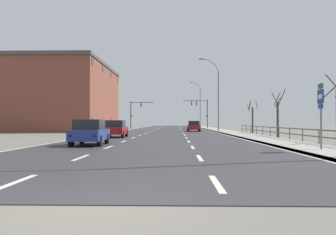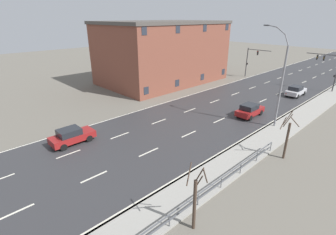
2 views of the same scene
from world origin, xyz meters
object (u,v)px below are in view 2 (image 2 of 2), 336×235
Objects in this scene: traffic_signal_right at (329,65)px; car_near_left at (72,136)px; brick_building at (163,52)px; car_near_right at (250,110)px; street_lamp_midground at (280,81)px; traffic_signal_left at (251,58)px; car_far_left at (296,91)px.

car_near_left is (-10.76, -38.19, -3.33)m from traffic_signal_right.
car_near_right is at bearing -12.49° from brick_building.
traffic_signal_right is at bearing 92.06° from street_lamp_midground.
traffic_signal_left is 1.38× the size of car_near_left.
brick_building reaches higher than street_lamp_midground.
car_far_left is (11.59, -6.54, -2.95)m from traffic_signal_left.
traffic_signal_left reaches higher than car_near_right.
street_lamp_midground is 14.71m from car_far_left.
car_far_left is 0.19× the size of brick_building.
brick_building is (-20.76, 4.60, 4.56)m from car_near_right.
car_near_left is 1.00× the size of car_near_right.
traffic_signal_right reaches higher than car_near_left.
traffic_signal_right reaches higher than traffic_signal_left.
traffic_signal_right is (-0.73, 20.22, -1.04)m from street_lamp_midground.
traffic_signal_right is 39.82m from car_near_left.
brick_building reaches higher than car_near_left.
traffic_signal_right is 19.85m from car_near_right.
street_lamp_midground reaches higher than car_near_right.
brick_building reaches higher than car_far_left.
brick_building is (-21.28, -8.32, 4.56)m from car_far_left.
car_far_left is 23.30m from brick_building.
street_lamp_midground is at bearing -78.49° from car_far_left.
car_far_left is 1.00× the size of car_near_left.
traffic_signal_right is at bearing 32.31° from brick_building.
brick_building is (-9.69, -14.86, 1.61)m from traffic_signal_left.
car_far_left is at bearing -108.02° from traffic_signal_right.
brick_building is (-24.11, 5.43, 0.19)m from street_lamp_midground.
street_lamp_midground is 20.26m from traffic_signal_right.
traffic_signal_left is 1.39× the size of car_near_right.
car_near_right is (-3.35, 0.83, -4.37)m from street_lamp_midground.
traffic_signal_left is at bearing 56.89° from brick_building.
traffic_signal_right is at bearing -0.30° from traffic_signal_left.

